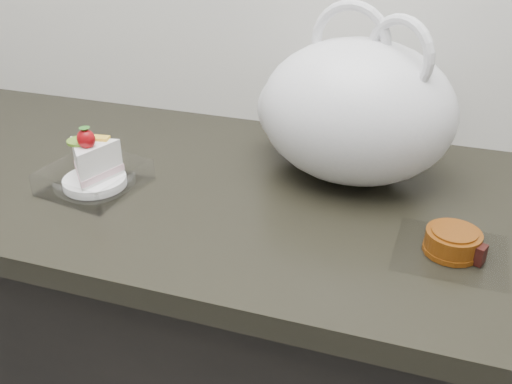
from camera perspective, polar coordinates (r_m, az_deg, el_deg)
name	(u,v)px	position (r m, az deg, el deg)	size (l,w,h in m)	color
counter	(252,368)	(1.30, -0.39, -17.19)	(2.04, 0.64, 0.90)	black
cake_tray	(93,171)	(1.05, -15.96, 2.00)	(0.18, 0.18, 0.12)	white
mooncake_wrap	(453,244)	(0.89, 19.11, -4.94)	(0.17, 0.16, 0.04)	white
plastic_bag	(347,111)	(1.04, 9.05, 8.05)	(0.43, 0.37, 0.32)	white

